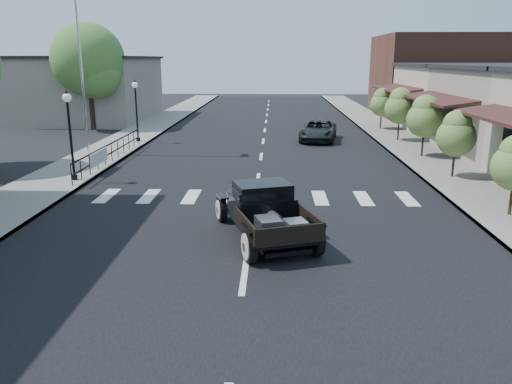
{
  "coord_description": "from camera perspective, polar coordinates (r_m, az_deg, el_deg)",
  "views": [
    {
      "loc": [
        0.68,
        -13.86,
        5.03
      ],
      "look_at": [
        0.13,
        1.12,
        1.0
      ],
      "focal_mm": 35.0,
      "sensor_mm": 36.0,
      "label": 1
    }
  ],
  "objects": [
    {
      "name": "hotrod_pickup",
      "position": [
        14.23,
        0.98,
        -2.17
      ],
      "size": [
        3.56,
        5.15,
        1.63
      ],
      "primitive_type": null,
      "rotation": [
        0.0,
        0.0,
        0.32
      ],
      "color": "black",
      "rests_on": "ground"
    },
    {
      "name": "road",
      "position": [
        29.3,
        0.75,
        5.18
      ],
      "size": [
        14.0,
        80.0,
        0.02
      ],
      "primitive_type": "cube",
      "color": "black",
      "rests_on": "ground"
    },
    {
      "name": "sidewalk_left",
      "position": [
        30.69,
        -15.4,
        5.21
      ],
      "size": [
        3.0,
        80.0,
        0.15
      ],
      "primitive_type": "cube",
      "color": "gray",
      "rests_on": "ground"
    },
    {
      "name": "ground",
      "position": [
        14.76,
        -0.67,
        -4.88
      ],
      "size": [
        120.0,
        120.0,
        0.0
      ],
      "primitive_type": "plane",
      "color": "black",
      "rests_on": "ground"
    },
    {
      "name": "sidewalk_right",
      "position": [
        30.31,
        17.09,
        4.97
      ],
      "size": [
        3.0,
        80.0,
        0.15
      ],
      "primitive_type": "cube",
      "color": "gray",
      "rests_on": "ground"
    },
    {
      "name": "storefront_far",
      "position": [
        38.71,
        24.17,
        9.64
      ],
      "size": [
        10.0,
        9.0,
        4.5
      ],
      "primitive_type": "cube",
      "color": "beige",
      "rests_on": "ground"
    },
    {
      "name": "small_tree_d",
      "position": [
        31.94,
        16.07,
        8.45
      ],
      "size": [
        1.84,
        1.84,
        3.07
      ],
      "primitive_type": null,
      "color": "#5C7A38",
      "rests_on": "sidewalk_right"
    },
    {
      "name": "small_tree_b",
      "position": [
        22.66,
        21.81,
        5.01
      ],
      "size": [
        1.62,
        1.62,
        2.7
      ],
      "primitive_type": null,
      "color": "#5C7A38",
      "rests_on": "sidewalk_right"
    },
    {
      "name": "lamp_post_c",
      "position": [
        31.14,
        -13.5,
        9.01
      ],
      "size": [
        0.36,
        0.36,
        3.66
      ],
      "primitive_type": null,
      "color": "black",
      "rests_on": "sidewalk_left"
    },
    {
      "name": "low_building_left",
      "position": [
        44.77,
        -18.76,
        11.03
      ],
      "size": [
        10.0,
        12.0,
        5.0
      ],
      "primitive_type": "cube",
      "color": "gray",
      "rests_on": "ground"
    },
    {
      "name": "small_tree_e",
      "position": [
        37.02,
        14.16,
        9.16
      ],
      "size": [
        1.65,
        1.65,
        2.74
      ],
      "primitive_type": null,
      "color": "#5C7A38",
      "rests_on": "sidewalk_right"
    },
    {
      "name": "railing",
      "position": [
        25.54,
        -16.19,
        4.57
      ],
      "size": [
        0.08,
        10.0,
        1.0
      ],
      "primitive_type": null,
      "color": "black",
      "rests_on": "sidewalk_left"
    },
    {
      "name": "small_tree_c",
      "position": [
        26.95,
        18.65,
        7.07
      ],
      "size": [
        1.8,
        1.8,
        3.01
      ],
      "primitive_type": null,
      "color": "#5C7A38",
      "rests_on": "sidewalk_right"
    },
    {
      "name": "road_markings",
      "position": [
        24.39,
        0.46,
        3.15
      ],
      "size": [
        12.0,
        60.0,
        0.06
      ],
      "primitive_type": null,
      "color": "silver",
      "rests_on": "ground"
    },
    {
      "name": "big_tree_far",
      "position": [
        38.23,
        -18.51,
        12.37
      ],
      "size": [
        5.1,
        5.1,
        7.49
      ],
      "primitive_type": null,
      "color": "#477431",
      "rests_on": "ground"
    },
    {
      "name": "far_building_right",
      "position": [
        48.22,
        20.49,
        12.3
      ],
      "size": [
        11.0,
        10.0,
        7.0
      ],
      "primitive_type": "cube",
      "color": "brown",
      "rests_on": "ground"
    },
    {
      "name": "banner",
      "position": [
        23.69,
        -17.45,
        3.2
      ],
      "size": [
        0.04,
        2.2,
        0.6
      ],
      "primitive_type": null,
      "color": "silver",
      "rests_on": "sidewalk_left"
    },
    {
      "name": "second_car",
      "position": [
        31.7,
        7.12,
        6.95
      ],
      "size": [
        2.8,
        4.8,
        1.26
      ],
      "primitive_type": "imported",
      "rotation": [
        0.0,
        0.0,
        -0.17
      ],
      "color": "black",
      "rests_on": "ground"
    },
    {
      "name": "flagpole",
      "position": [
        27.71,
        -19.67,
        16.96
      ],
      "size": [
        0.12,
        0.12,
        12.41
      ],
      "primitive_type": "cylinder",
      "color": "silver",
      "rests_on": "sidewalk_left"
    },
    {
      "name": "lamp_post_b",
      "position": [
        21.73,
        -20.44,
        6.04
      ],
      "size": [
        0.36,
        0.36,
        3.66
      ],
      "primitive_type": null,
      "color": "black",
      "rests_on": "sidewalk_left"
    }
  ]
}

